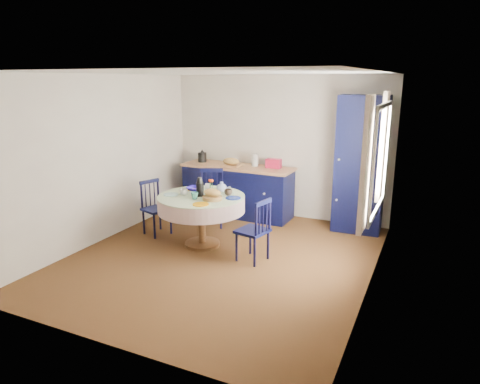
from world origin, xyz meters
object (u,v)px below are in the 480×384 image
object	(u,v)px
chair_right	(255,230)
mug_b	(195,196)
mug_a	(184,192)
mug_c	(228,192)
dining_table	(202,204)
cobalt_bowl	(194,189)
chair_far	(211,197)
pantry_cabinet	(361,165)
kitchen_counter	(238,190)
chair_left	(155,207)
mug_d	(208,186)

from	to	relation	value
chair_right	mug_b	world-z (taller)	chair_right
mug_a	mug_c	xyz separation A→B (m)	(0.60, 0.26, 0.00)
dining_table	cobalt_bowl	xyz separation A→B (m)	(-0.26, 0.22, 0.15)
dining_table	mug_a	world-z (taller)	dining_table
mug_a	cobalt_bowl	world-z (taller)	mug_a
dining_table	chair_far	world-z (taller)	dining_table
pantry_cabinet	chair_right	distance (m)	2.25
kitchen_counter	chair_left	xyz separation A→B (m)	(-0.77, -1.46, -0.03)
chair_left	mug_a	bearing A→B (deg)	-87.18
chair_right	mug_a	bearing A→B (deg)	-83.52
mug_b	chair_right	bearing A→B (deg)	0.29
chair_right	cobalt_bowl	distance (m)	1.31
kitchen_counter	chair_left	world-z (taller)	kitchen_counter
mug_c	chair_right	bearing A→B (deg)	-32.93
pantry_cabinet	chair_left	xyz separation A→B (m)	(-2.91, -1.55, -0.66)
cobalt_bowl	mug_b	bearing A→B (deg)	-58.15
chair_far	mug_d	distance (m)	0.63
chair_left	dining_table	bearing A→B (deg)	-78.65
chair_left	mug_c	size ratio (longest dim) A/B	7.42
chair_far	mug_b	bearing A→B (deg)	-96.80
pantry_cabinet	mug_a	distance (m)	2.86
kitchen_counter	dining_table	xyz separation A→B (m)	(0.17, -1.60, 0.18)
chair_right	mug_b	xyz separation A→B (m)	(-0.93, -0.00, 0.37)
cobalt_bowl	chair_right	bearing A→B (deg)	-19.29
pantry_cabinet	mug_a	xyz separation A→B (m)	(-2.23, -1.77, -0.28)
mug_a	mug_b	world-z (taller)	mug_b
cobalt_bowl	chair_far	bearing A→B (deg)	95.96
pantry_cabinet	dining_table	bearing A→B (deg)	-141.59
chair_far	mug_a	distance (m)	1.02
chair_far	cobalt_bowl	size ratio (longest dim) A/B	4.20
chair_left	mug_b	world-z (taller)	mug_b
mug_c	mug_b	bearing A→B (deg)	-131.51
chair_left	cobalt_bowl	bearing A→B (deg)	-63.30
chair_left	chair_far	bearing A→B (deg)	-19.24
mug_b	cobalt_bowl	bearing A→B (deg)	121.85
mug_b	kitchen_counter	bearing A→B (deg)	95.41
mug_b	mug_a	bearing A→B (deg)	153.60
chair_right	cobalt_bowl	world-z (taller)	chair_right
pantry_cabinet	mug_d	size ratio (longest dim) A/B	24.77
kitchen_counter	mug_a	world-z (taller)	kitchen_counter
mug_b	dining_table	bearing A→B (deg)	89.48
mug_a	mug_c	distance (m)	0.65
dining_table	cobalt_bowl	bearing A→B (deg)	139.63
chair_far	mug_b	size ratio (longest dim) A/B	8.89
pantry_cabinet	mug_b	distance (m)	2.75
dining_table	chair_right	distance (m)	0.97
mug_c	mug_d	distance (m)	0.50
kitchen_counter	chair_right	size ratio (longest dim) A/B	2.33
dining_table	mug_d	size ratio (longest dim) A/B	14.43
pantry_cabinet	mug_d	xyz separation A→B (m)	(-2.09, -1.30, -0.28)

